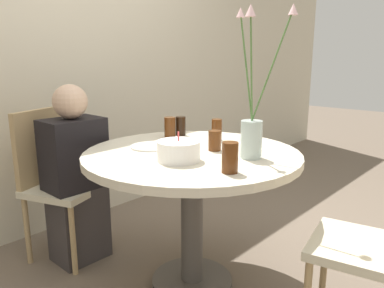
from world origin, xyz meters
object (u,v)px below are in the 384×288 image
(birthday_cake, at_px, (179,151))
(drink_glass_2, at_px, (170,127))
(drink_glass_0, at_px, (181,126))
(person_guest, at_px, (76,180))
(flower_vase, at_px, (253,121))
(side_plate, at_px, (151,146))
(drink_glass_1, at_px, (230,158))
(chair_left_flank, at_px, (55,175))
(drink_glass_4, at_px, (215,141))
(chair_right_flank, at_px, (384,235))
(drink_glass_3, at_px, (217,130))

(birthday_cake, xyz_separation_m, drink_glass_2, (0.36, 0.42, 0.01))
(drink_glass_0, relative_size, person_guest, 0.11)
(flower_vase, bearing_deg, side_plate, 109.39)
(birthday_cake, relative_size, drink_glass_1, 1.55)
(birthday_cake, bearing_deg, chair_left_flank, 99.23)
(drink_glass_1, distance_m, drink_glass_4, 0.39)
(chair_right_flank, distance_m, drink_glass_1, 0.70)
(birthday_cake, bearing_deg, drink_glass_4, 0.23)
(chair_left_flank, relative_size, chair_right_flank, 1.00)
(flower_vase, bearing_deg, drink_glass_4, 91.00)
(birthday_cake, xyz_separation_m, flower_vase, (0.27, -0.23, 0.13))
(chair_right_flank, xyz_separation_m, drink_glass_3, (0.12, 0.97, 0.30))
(chair_right_flank, bearing_deg, chair_left_flank, -85.32)
(flower_vase, height_order, drink_glass_2, flower_vase)
(chair_left_flank, distance_m, side_plate, 0.71)
(flower_vase, height_order, drink_glass_1, flower_vase)
(drink_glass_1, height_order, drink_glass_2, drink_glass_1)
(drink_glass_1, distance_m, drink_glass_2, 0.79)
(flower_vase, xyz_separation_m, side_plate, (-0.18, 0.52, -0.18))
(chair_left_flank, bearing_deg, drink_glass_2, -65.65)
(chair_left_flank, distance_m, drink_glass_4, 1.06)
(drink_glass_1, xyz_separation_m, drink_glass_2, (0.34, 0.71, -0.01))
(chair_left_flank, height_order, drink_glass_2, chair_left_flank)
(person_guest, bearing_deg, drink_glass_3, -48.12)
(drink_glass_1, relative_size, drink_glass_2, 1.09)
(birthday_cake, height_order, drink_glass_2, birthday_cake)
(chair_right_flank, bearing_deg, drink_glass_3, -108.30)
(drink_glass_2, bearing_deg, flower_vase, -97.18)
(birthday_cake, xyz_separation_m, drink_glass_4, (0.27, 0.00, 0.01))
(side_plate, xyz_separation_m, drink_glass_0, (0.34, 0.11, 0.05))
(chair_left_flank, distance_m, person_guest, 0.16)
(drink_glass_2, xyz_separation_m, person_guest, (-0.45, 0.36, -0.31))
(flower_vase, xyz_separation_m, drink_glass_0, (0.16, 0.63, -0.12))
(side_plate, bearing_deg, drink_glass_3, -21.72)
(drink_glass_2, bearing_deg, drink_glass_0, -11.07)
(person_guest, bearing_deg, side_plate, -68.91)
(chair_right_flank, bearing_deg, drink_glass_0, -105.17)
(drink_glass_1, distance_m, drink_glass_3, 0.63)
(drink_glass_1, bearing_deg, person_guest, 95.67)
(side_plate, height_order, drink_glass_3, drink_glass_3)
(birthday_cake, height_order, flower_vase, flower_vase)
(chair_left_flank, height_order, side_plate, chair_left_flank)
(side_plate, height_order, drink_glass_1, drink_glass_1)
(side_plate, relative_size, drink_glass_3, 1.74)
(drink_glass_4, height_order, person_guest, person_guest)
(chair_right_flank, xyz_separation_m, drink_glass_0, (0.08, 1.23, 0.29))
(chair_left_flank, xyz_separation_m, birthday_cake, (0.15, -0.93, 0.28))
(chair_left_flank, bearing_deg, drink_glass_3, -72.11)
(chair_left_flank, height_order, flower_vase, flower_vase)
(side_plate, bearing_deg, flower_vase, -70.61)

